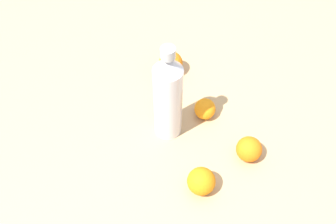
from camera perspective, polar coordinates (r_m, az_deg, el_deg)
The scene contains 6 objects.
ground_plane at distance 1.12m, azimuth -3.34°, elevation -1.99°, with size 2.40×2.40×0.00m, color tan.
water_bottle at distance 0.99m, azimuth -0.00°, elevation 2.34°, with size 0.08×0.08×0.31m.
orange_0 at distance 0.98m, azimuth 4.98°, elevation -10.24°, with size 0.07×0.07×0.07m, color orange.
orange_1 at distance 1.12m, azimuth 5.53°, elevation 0.47°, with size 0.06×0.06×0.06m, color orange.
orange_2 at distance 1.05m, azimuth 11.98°, elevation -5.44°, with size 0.07×0.07×0.07m, color orange.
orange_3 at distance 1.23m, azimuth 0.42°, elevation 7.30°, with size 0.08×0.08×0.08m, color orange.
Camera 1 is at (-0.59, 0.29, 0.90)m, focal length 40.88 mm.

